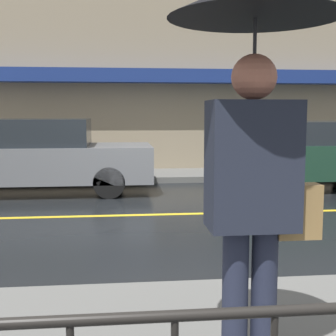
{
  "coord_description": "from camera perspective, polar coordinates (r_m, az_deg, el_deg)",
  "views": [
    {
      "loc": [
        -0.78,
        -7.42,
        1.64
      ],
      "look_at": [
        -0.22,
        -2.22,
        1.02
      ],
      "focal_mm": 50.0,
      "sensor_mm": 36.0,
      "label": 1
    }
  ],
  "objects": [
    {
      "name": "car_dark_green",
      "position": [
        10.68,
        16.89,
        1.64
      ],
      "size": [
        4.01,
        1.88,
        1.46
      ],
      "color": "#193828",
      "rests_on": "ground_plane"
    },
    {
      "name": "sidewalk_far",
      "position": [
        11.82,
        -2.35,
        -0.93
      ],
      "size": [
        28.0,
        1.77,
        0.14
      ],
      "color": "#60605E",
      "rests_on": "ground_plane"
    },
    {
      "name": "ground_plane",
      "position": [
        7.63,
        -0.18,
        -5.69
      ],
      "size": [
        80.0,
        80.0,
        0.0
      ],
      "primitive_type": "plane",
      "color": "black"
    },
    {
      "name": "car_grey",
      "position": [
        9.96,
        -15.57,
        1.45
      ],
      "size": [
        4.55,
        1.81,
        1.52
      ],
      "color": "slate",
      "rests_on": "ground_plane"
    },
    {
      "name": "pedestrian",
      "position": [
        2.53,
        10.57,
        9.2
      ],
      "size": [
        0.92,
        0.92,
        2.19
      ],
      "color": "#23283D",
      "rests_on": "sidewalk_near"
    },
    {
      "name": "building_storefront",
      "position": [
        12.77,
        -2.71,
        11.38
      ],
      "size": [
        28.0,
        0.85,
        5.37
      ],
      "color": "gray",
      "rests_on": "ground_plane"
    },
    {
      "name": "lane_marking",
      "position": [
        7.63,
        -0.18,
        -5.66
      ],
      "size": [
        25.2,
        0.12,
        0.01
      ],
      "color": "gold",
      "rests_on": "ground_plane"
    }
  ]
}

